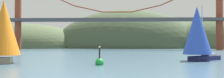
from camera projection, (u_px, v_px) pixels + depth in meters
The scene contains 7 objects.
headland_left at pixel (25, 48), 155.65m from camera, with size 72.67×44.00×28.62m, color #4C5B3D.
headland_right at pixel (223, 48), 151.11m from camera, with size 68.51×44.00×36.59m, color #4C5B3D.
headland_center at pixel (127, 48), 153.28m from camera, with size 85.62×44.00×44.39m, color #425138.
suspension_bridge at pixel (117, 16), 113.76m from camera, with size 122.87×6.00×33.21m.
sailboat_blue_spinnaker at pixel (198, 32), 41.17m from camera, with size 7.78×7.39×8.77m.
sailboat_orange_sail at pixel (3, 29), 35.92m from camera, with size 7.70×5.23×8.95m.
channel_buoy at pixel (100, 62), 33.18m from camera, with size 1.10×1.10×2.64m.
Camera 1 is at (2.24, -18.58, 2.72)m, focal length 42.38 mm.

